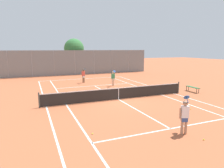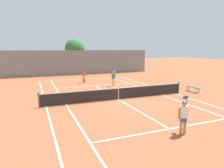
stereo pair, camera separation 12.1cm
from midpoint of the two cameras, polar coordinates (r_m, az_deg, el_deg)
ground_plane at (r=15.98m, az=1.65°, el=-4.42°), size 120.00×120.00×0.00m
court_line_markings at (r=15.98m, az=1.65°, el=-4.41°), size 11.10×23.90×0.01m
tennis_net at (r=15.86m, az=1.66°, el=-2.64°), size 12.00×0.10×1.07m
player_near_side at (r=10.02m, az=19.70°, el=-8.38°), size 0.83×0.69×1.77m
player_far_left at (r=23.79m, az=-8.29°, el=2.56°), size 0.43×0.90×1.77m
player_far_right at (r=21.52m, az=0.17°, el=1.87°), size 0.50×0.86×1.77m
loose_tennis_ball_0 at (r=14.40m, az=21.30°, el=-6.62°), size 0.07×0.07×0.07m
loose_tennis_ball_1 at (r=10.00m, az=24.41°, el=-14.25°), size 0.07×0.07×0.07m
loose_tennis_ball_2 at (r=20.29m, az=12.40°, el=-1.43°), size 0.07×0.07×0.07m
loose_tennis_ball_3 at (r=9.77m, az=-6.03°, el=-13.93°), size 0.07×0.07×0.07m
courtside_bench at (r=20.14m, az=21.87°, el=-0.92°), size 0.36×1.50×0.47m
back_fence at (r=31.19m, az=-10.69°, el=6.02°), size 24.53×0.08×3.77m
tree_behind_left at (r=33.65m, az=-10.91°, el=9.78°), size 3.22×3.22×5.61m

